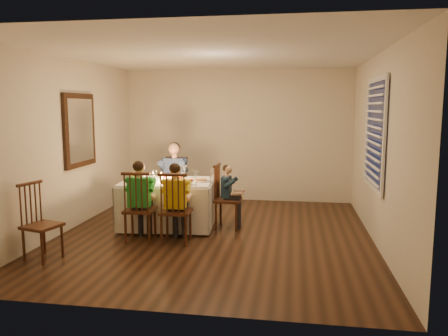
% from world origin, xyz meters
% --- Properties ---
extents(ground, '(5.00, 5.00, 0.00)m').
position_xyz_m(ground, '(0.00, 0.00, 0.00)').
color(ground, black).
rests_on(ground, ground).
extents(wall_left, '(0.02, 5.00, 2.60)m').
position_xyz_m(wall_left, '(-2.25, 0.00, 1.30)').
color(wall_left, beige).
rests_on(wall_left, ground).
extents(wall_right, '(0.02, 5.00, 2.60)m').
position_xyz_m(wall_right, '(2.25, 0.00, 1.30)').
color(wall_right, beige).
rests_on(wall_right, ground).
extents(wall_back, '(4.50, 0.02, 2.60)m').
position_xyz_m(wall_back, '(0.00, 2.50, 1.30)').
color(wall_back, beige).
rests_on(wall_back, ground).
extents(ceiling, '(5.00, 5.00, 0.00)m').
position_xyz_m(ceiling, '(0.00, 0.00, 2.60)').
color(ceiling, white).
rests_on(ceiling, wall_back).
extents(dining_table, '(1.49, 1.13, 0.70)m').
position_xyz_m(dining_table, '(-0.80, 0.29, 0.52)').
color(dining_table, white).
rests_on(dining_table, ground).
extents(chair_adult, '(0.42, 0.40, 1.00)m').
position_xyz_m(chair_adult, '(-0.91, 1.07, 0.00)').
color(chair_adult, '#381A0F').
rests_on(chair_adult, ground).
extents(chair_near_left, '(0.44, 0.42, 1.00)m').
position_xyz_m(chair_near_left, '(-0.98, -0.46, 0.00)').
color(chair_near_left, '#381A0F').
rests_on(chair_near_left, ground).
extents(chair_near_right, '(0.43, 0.41, 1.00)m').
position_xyz_m(chair_near_right, '(-0.46, -0.47, 0.00)').
color(chair_near_right, '#381A0F').
rests_on(chair_near_right, ground).
extents(chair_end, '(0.41, 0.43, 1.00)m').
position_xyz_m(chair_end, '(0.14, 0.39, 0.00)').
color(chair_end, '#381A0F').
rests_on(chair_end, ground).
extents(chair_extra, '(0.46, 0.48, 0.96)m').
position_xyz_m(chair_extra, '(-1.90, -1.37, 0.00)').
color(chair_extra, '#381A0F').
rests_on(chair_extra, ground).
extents(adult, '(0.47, 0.44, 1.26)m').
position_xyz_m(adult, '(-0.91, 1.07, 0.00)').
color(adult, navy).
rests_on(adult, ground).
extents(child_green, '(0.41, 0.38, 1.13)m').
position_xyz_m(child_green, '(-0.98, -0.46, 0.00)').
color(child_green, green).
rests_on(child_green, ground).
extents(child_yellow, '(0.39, 0.36, 1.11)m').
position_xyz_m(child_yellow, '(-0.46, -0.47, 0.00)').
color(child_yellow, yellow).
rests_on(child_yellow, ground).
extents(child_teal, '(0.30, 0.32, 0.99)m').
position_xyz_m(child_teal, '(0.14, 0.39, 0.00)').
color(child_teal, '#192D3F').
rests_on(child_teal, ground).
extents(setting_adult, '(0.28, 0.28, 0.02)m').
position_xyz_m(setting_adult, '(-0.79, 0.61, 0.74)').
color(setting_adult, white).
rests_on(setting_adult, dining_table).
extents(setting_green, '(0.28, 0.28, 0.02)m').
position_xyz_m(setting_green, '(-1.10, 0.00, 0.74)').
color(setting_green, white).
rests_on(setting_green, dining_table).
extents(setting_yellow, '(0.28, 0.28, 0.02)m').
position_xyz_m(setting_yellow, '(-0.46, 0.01, 0.74)').
color(setting_yellow, white).
rests_on(setting_yellow, dining_table).
extents(setting_teal, '(0.28, 0.28, 0.02)m').
position_xyz_m(setting_teal, '(-0.27, 0.31, 0.74)').
color(setting_teal, white).
rests_on(setting_teal, dining_table).
extents(candle_left, '(0.06, 0.06, 0.10)m').
position_xyz_m(candle_left, '(-0.90, 0.29, 0.78)').
color(candle_left, white).
rests_on(candle_left, dining_table).
extents(candle_right, '(0.06, 0.06, 0.10)m').
position_xyz_m(candle_right, '(-0.69, 0.30, 0.78)').
color(candle_right, white).
rests_on(candle_right, dining_table).
extents(squash, '(0.09, 0.09, 0.09)m').
position_xyz_m(squash, '(-1.44, 0.54, 0.78)').
color(squash, yellow).
rests_on(squash, dining_table).
extents(orange_fruit, '(0.08, 0.08, 0.08)m').
position_xyz_m(orange_fruit, '(-0.61, 0.36, 0.77)').
color(orange_fruit, orange).
rests_on(orange_fruit, dining_table).
extents(serving_bowl, '(0.29, 0.29, 0.06)m').
position_xyz_m(serving_bowl, '(-1.29, 0.52, 0.76)').
color(serving_bowl, white).
rests_on(serving_bowl, dining_table).
extents(wall_mirror, '(0.06, 0.95, 1.15)m').
position_xyz_m(wall_mirror, '(-2.22, 0.30, 1.50)').
color(wall_mirror, black).
rests_on(wall_mirror, wall_left).
extents(window_blinds, '(0.07, 1.34, 1.54)m').
position_xyz_m(window_blinds, '(2.21, 0.10, 1.50)').
color(window_blinds, '#0C1433').
rests_on(window_blinds, wall_right).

